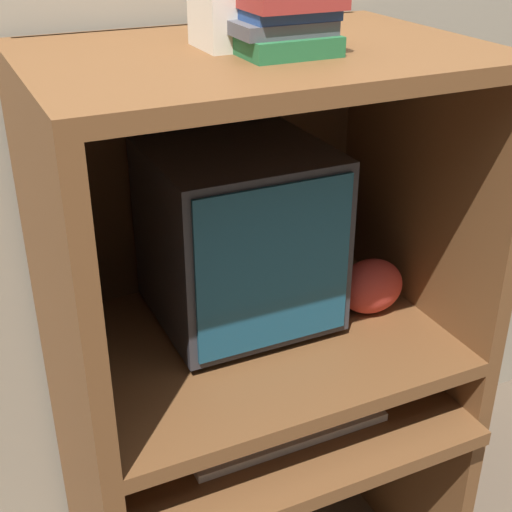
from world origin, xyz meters
The scene contains 10 objects.
wall_back centered at (0.00, 0.71, 1.30)m, with size 6.00×0.06×2.60m.
desk_base centered at (0.00, 0.28, 0.40)m, with size 0.91×0.70×0.63m.
desk_monitor_shelf centered at (0.00, 0.33, 0.75)m, with size 0.91×0.65×0.16m.
hutch_upper centered at (0.00, 0.36, 1.22)m, with size 0.91×0.65×0.66m.
crt_monitor centered at (-0.01, 0.41, 1.01)m, with size 0.39×0.38×0.43m.
keyboard centered at (-0.01, 0.16, 0.64)m, with size 0.47×0.15×0.03m.
mouse centered at (0.31, 0.17, 0.65)m, with size 0.07×0.05×0.03m.
snack_bag centered at (0.30, 0.31, 0.86)m, with size 0.17×0.13×0.14m.
book_stack centered at (0.02, 0.24, 1.51)m, with size 0.19×0.13×0.12m.
storage_box centered at (-0.03, 0.36, 1.51)m, with size 0.16×0.13×0.11m.
Camera 1 is at (-0.60, -0.95, 1.73)m, focal length 50.00 mm.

